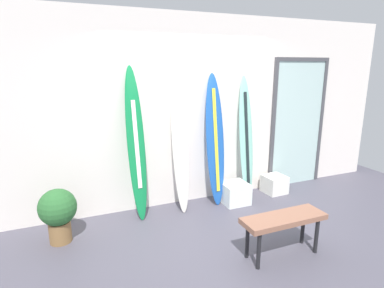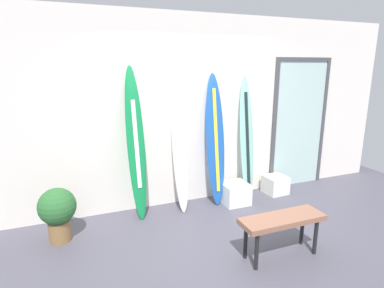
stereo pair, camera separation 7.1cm
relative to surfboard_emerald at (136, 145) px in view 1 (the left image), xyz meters
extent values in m
cube|color=#4F4C59|center=(0.90, -0.97, -1.05)|extent=(8.00, 8.00, 0.04)
cube|color=white|center=(0.90, 0.33, 0.37)|extent=(7.20, 0.20, 2.80)
ellipsoid|color=#148243|center=(0.00, 0.00, 0.01)|extent=(0.26, 0.41, 2.08)
cube|color=white|center=(0.00, -0.03, 0.02)|extent=(0.06, 0.20, 1.17)
cone|color=black|center=(0.00, -0.09, -0.84)|extent=(0.07, 0.09, 0.11)
ellipsoid|color=silver|center=(0.63, 0.00, 0.01)|extent=(0.25, 0.40, 2.08)
cone|color=black|center=(0.63, -0.11, -0.84)|extent=(0.07, 0.09, 0.11)
ellipsoid|color=#1E54AD|center=(1.19, 0.02, -0.04)|extent=(0.29, 0.34, 1.97)
cube|color=yellow|center=(1.19, -0.01, -0.04)|extent=(0.05, 0.23, 1.52)
cone|color=black|center=(1.19, -0.06, -0.85)|extent=(0.07, 0.08, 0.11)
ellipsoid|color=#83C6B3|center=(1.75, 0.04, -0.06)|extent=(0.24, 0.35, 1.93)
cube|color=black|center=(1.75, 0.02, -0.06)|extent=(0.06, 0.23, 1.42)
cone|color=black|center=(1.75, -0.04, -0.86)|extent=(0.07, 0.08, 0.11)
cube|color=white|center=(2.29, -0.03, -0.88)|extent=(0.36, 0.36, 0.29)
cube|color=white|center=(1.47, -0.14, -0.87)|extent=(0.39, 0.39, 0.32)
cube|color=silver|center=(2.88, 0.21, 0.04)|extent=(0.97, 0.02, 2.14)
cube|color=#47474C|center=(2.37, 0.21, 0.04)|extent=(0.06, 0.06, 2.14)
cube|color=#47474C|center=(3.40, 0.21, 0.04)|extent=(0.06, 0.06, 2.14)
cube|color=#47474C|center=(2.88, 0.21, 1.14)|extent=(1.09, 0.06, 0.06)
cylinder|color=olive|center=(-1.03, -0.31, -0.90)|extent=(0.26, 0.26, 0.26)
sphere|color=#2C6630|center=(-1.03, -0.31, -0.58)|extent=(0.44, 0.44, 0.44)
cube|color=#8F5F49|center=(1.26, -1.55, -0.58)|extent=(0.96, 0.31, 0.06)
cylinder|color=black|center=(0.87, -1.66, -0.82)|extent=(0.04, 0.04, 0.41)
cylinder|color=black|center=(1.64, -1.66, -0.82)|extent=(0.04, 0.04, 0.41)
cylinder|color=black|center=(0.87, -1.44, -0.82)|extent=(0.04, 0.04, 0.41)
cylinder|color=black|center=(1.64, -1.44, -0.82)|extent=(0.04, 0.04, 0.41)
camera|label=1|loc=(-0.87, -4.06, 1.04)|focal=29.40mm
camera|label=2|loc=(-0.80, -4.09, 1.04)|focal=29.40mm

